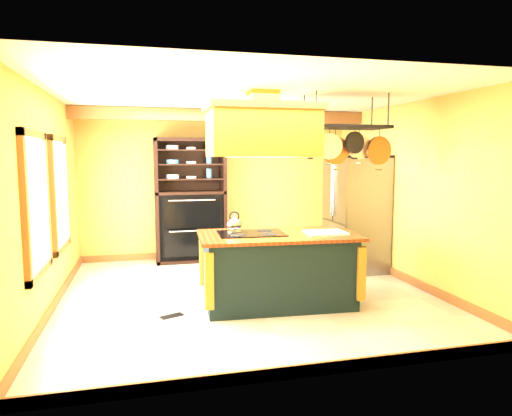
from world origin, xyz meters
name	(u,v)px	position (x,y,z in m)	size (l,w,h in m)	color
floor	(247,293)	(0.00, 0.00, 0.00)	(5.00, 5.00, 0.00)	beige
ceiling	(246,96)	(0.00, 0.00, 2.70)	(5.00, 5.00, 0.00)	white
wall_back	(218,186)	(0.00, 2.50, 1.35)	(5.00, 0.02, 2.70)	#DBA750
wall_front	(311,223)	(0.00, -2.50, 1.35)	(5.00, 0.02, 2.70)	#DBA750
wall_left	(49,201)	(-2.50, 0.00, 1.35)	(0.02, 5.00, 2.70)	#DBA750
wall_right	(410,194)	(2.50, 0.00, 1.35)	(0.02, 5.00, 2.70)	#DBA750
ceiling_beam	(225,116)	(0.00, 1.70, 2.59)	(5.00, 0.15, 0.20)	olive
window_near	(37,204)	(-2.47, -0.80, 1.40)	(0.06, 1.06, 1.56)	olive
window_far	(60,194)	(-2.47, 0.60, 1.40)	(0.06, 1.06, 1.56)	olive
kitchen_island	(277,268)	(0.29, -0.52, 0.47)	(2.06, 1.22, 1.11)	black
range_hood	(263,129)	(0.10, -0.52, 2.24)	(1.41, 0.80, 0.80)	#A38A28
pot_rack	(346,137)	(1.21, -0.52, 2.15)	(1.19, 0.54, 0.91)	black
refrigerator	(356,216)	(2.07, 0.92, 0.92)	(0.81, 0.96, 1.88)	gray
hutch	(190,214)	(-0.55, 2.26, 0.87)	(1.26, 0.57, 2.22)	black
floor_register	(172,316)	(-1.07, -0.68, 0.01)	(0.28, 0.12, 0.01)	black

